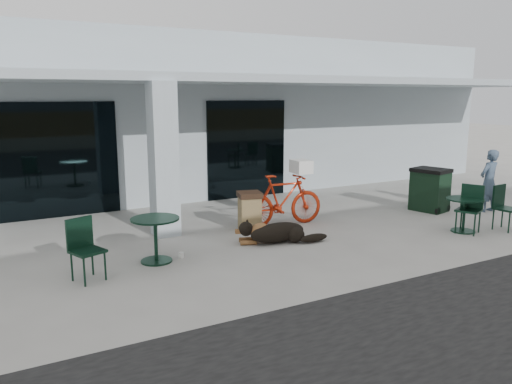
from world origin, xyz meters
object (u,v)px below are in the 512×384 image
cafe_table_far (464,215)px  wheeled_bin (430,190)px  cafe_table_near (156,240)px  cafe_chair_far_b (469,210)px  bicycle (282,200)px  cafe_chair_far_a (507,208)px  cafe_chair_near (87,250)px  person (489,181)px  dog (278,231)px  trash_receptacle (250,211)px

cafe_table_far → wheeled_bin: bearing=63.0°
cafe_table_near → cafe_chair_far_b: size_ratio=0.83×
bicycle → cafe_chair_far_a: size_ratio=2.00×
cafe_table_far → cafe_chair_far_b: (-0.01, -0.11, 0.15)m
cafe_chair_near → person: (9.59, 0.15, 0.28)m
dog → cafe_chair_far_b: cafe_chair_far_b is taller
trash_receptacle → cafe_chair_far_b: bearing=-31.8°
cafe_chair_near → cafe_chair_far_b: (7.48, -0.97, 0.01)m
cafe_table_far → wheeled_bin: size_ratio=0.72×
trash_receptacle → cafe_table_near: bearing=-155.9°
bicycle → cafe_chair_near: bearing=112.7°
cafe_chair_far_b → person: person is taller
wheeled_bin → bicycle: bearing=159.7°
cafe_table_far → cafe_chair_far_a: 0.97m
bicycle → cafe_chair_far_a: 4.77m
person → wheeled_bin: 1.43m
cafe_table_near → trash_receptacle: (2.40, 1.07, 0.02)m
cafe_chair_far_a → cafe_chair_far_b: bearing=159.8°
cafe_table_far → wheeled_bin: (0.90, 1.76, 0.17)m
dog → cafe_table_near: (-2.44, 0.03, 0.16)m
cafe_table_near → cafe_chair_far_b: (6.29, -1.34, 0.11)m
cafe_chair_far_a → cafe_chair_far_b: cafe_chair_far_b is taller
cafe_chair_near → cafe_chair_far_b: 7.55m
bicycle → cafe_chair_far_b: bicycle is taller
dog → cafe_chair_near: size_ratio=1.39×
cafe_chair_near → trash_receptacle: (3.60, 1.44, -0.08)m
person → trash_receptacle: person is taller
person → trash_receptacle: (-5.99, 1.29, -0.36)m
bicycle → dog: 1.34m
cafe_chair_far_b → trash_receptacle: (-3.89, 2.41, -0.09)m
cafe_table_near → cafe_chair_near: bearing=-162.9°
cafe_chair_near → cafe_chair_far_a: 8.48m
trash_receptacle → cafe_table_far: bearing=-30.5°
bicycle → dog: bearing=149.5°
cafe_chair_near → person: size_ratio=0.63×
cafe_chair_far_a → wheeled_bin: wheeled_bin is taller
cafe_table_far → cafe_table_near: bearing=169.0°
wheeled_bin → person: bearing=-45.6°
dog → cafe_chair_far_a: 5.01m
cafe_chair_near → person: 9.60m
cafe_table_far → person: person is taller
dog → trash_receptacle: size_ratio=1.65×
person → wheeled_bin: bearing=-36.9°
trash_receptacle → cafe_chair_near: bearing=-158.1°
bicycle → cafe_table_near: 3.36m
cafe_chair_far_b → trash_receptacle: bearing=-145.3°
trash_receptacle → wheeled_bin: 4.83m
cafe_table_near → dog: bearing=-0.6°
cafe_table_far → cafe_chair_far_b: 0.18m
person → wheeled_bin: size_ratio=1.45×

